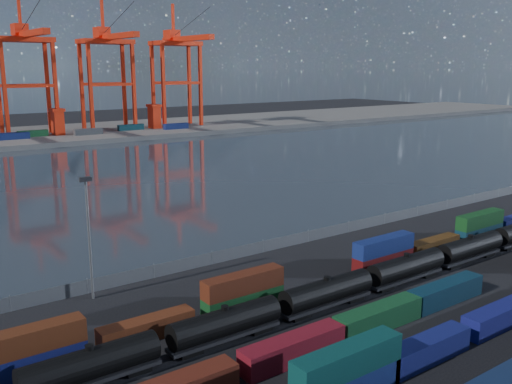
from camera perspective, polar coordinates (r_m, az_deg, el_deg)
ground at (r=76.83m, az=13.57°, el=-11.25°), size 700.00×700.00×0.00m
harbor_water at (r=162.26m, az=-15.81°, el=1.17°), size 700.00×700.00×0.00m
far_quay at (r=262.19m, az=-23.95°, el=4.94°), size 700.00×70.00×2.00m
container_row_south at (r=66.31m, az=18.17°, el=-13.53°), size 139.55×2.48×5.28m
container_row_mid at (r=78.44m, az=17.50°, el=-9.90°), size 117.21×2.58×2.75m
container_row_north at (r=87.84m, az=11.16°, el=-6.73°), size 141.19×2.31×4.92m
tanker_string at (r=85.26m, az=14.78°, el=-7.33°), size 107.13×3.04×4.34m
waterfront_fence at (r=95.57m, az=0.71°, el=-5.48°), size 160.12×0.12×2.20m
yard_light_mast at (r=77.82m, az=-16.37°, el=-3.83°), size 1.60×0.40×16.60m
straddle_carriers at (r=251.26m, az=-24.15°, el=6.21°), size 140.00×7.00×11.10m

